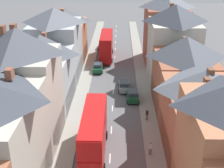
# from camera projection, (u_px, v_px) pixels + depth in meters

# --- Properties ---
(pavement_left) EXTENTS (2.20, 104.00, 0.14)m
(pavement_left) POSITION_uv_depth(u_px,v_px,m) (84.00, 86.00, 53.37)
(pavement_left) COLOR gray
(pavement_left) RESTS_ON ground
(pavement_right) EXTENTS (2.20, 104.00, 0.14)m
(pavement_right) POSITION_uv_depth(u_px,v_px,m) (143.00, 86.00, 53.15)
(pavement_right) COLOR gray
(pavement_right) RESTS_ON ground
(centre_line_dashes) EXTENTS (0.14, 97.80, 0.01)m
(centre_line_dashes) POSITION_uv_depth(u_px,v_px,m) (113.00, 91.00, 51.45)
(centre_line_dashes) COLOR silver
(centre_line_dashes) RESTS_ON ground
(terrace_row_left) EXTENTS (8.00, 69.59, 14.08)m
(terrace_row_left) POSITION_uv_depth(u_px,v_px,m) (25.00, 94.00, 36.68)
(terrace_row_left) COLOR #BCB7A8
(terrace_row_left) RESTS_ON ground
(terrace_row_right) EXTENTS (8.00, 70.28, 14.37)m
(terrace_row_right) POSITION_uv_depth(u_px,v_px,m) (200.00, 96.00, 35.47)
(terrace_row_right) COLOR #B2704C
(terrace_row_right) RESTS_ON ground
(double_decker_bus_lead) EXTENTS (2.74, 10.80, 5.30)m
(double_decker_bus_lead) POSITION_uv_depth(u_px,v_px,m) (106.00, 45.00, 66.22)
(double_decker_bus_lead) COLOR #B70F0F
(double_decker_bus_lead) RESTS_ON ground
(double_decker_bus_mid_street) EXTENTS (2.74, 10.80, 5.30)m
(double_decker_bus_mid_street) POSITION_uv_depth(u_px,v_px,m) (94.00, 133.00, 34.50)
(double_decker_bus_mid_street) COLOR red
(double_decker_bus_mid_street) RESTS_ON ground
(car_near_silver) EXTENTS (1.90, 4.28, 1.60)m
(car_near_silver) POSITION_uv_depth(u_px,v_px,m) (102.00, 46.00, 73.15)
(car_near_silver) COLOR maroon
(car_near_silver) RESTS_ON ground
(car_parked_left_a) EXTENTS (1.90, 4.29, 1.66)m
(car_parked_left_a) POSITION_uv_depth(u_px,v_px,m) (98.00, 67.00, 59.71)
(car_parked_left_a) COLOR #144728
(car_parked_left_a) RESTS_ON ground
(car_parked_right_a) EXTENTS (1.90, 3.84, 1.66)m
(car_parked_right_a) POSITION_uv_depth(u_px,v_px,m) (133.00, 95.00, 48.07)
(car_parked_right_a) COLOR #144728
(car_parked_right_a) RESTS_ON ground
(car_mid_black) EXTENTS (1.90, 4.35, 1.59)m
(car_mid_black) POSITION_uv_depth(u_px,v_px,m) (124.00, 86.00, 51.67)
(car_mid_black) COLOR gray
(car_mid_black) RESTS_ON ground
(pedestrian_far_left) EXTENTS (0.36, 0.22, 1.61)m
(pedestrian_far_left) POSITION_uv_depth(u_px,v_px,m) (150.00, 148.00, 34.99)
(pedestrian_far_left) COLOR brown
(pedestrian_far_left) RESTS_ON pavement_right
(pedestrian_far_right) EXTENTS (0.36, 0.22, 1.61)m
(pedestrian_far_right) POSITION_uv_depth(u_px,v_px,m) (147.00, 114.00, 42.23)
(pedestrian_far_right) COLOR brown
(pedestrian_far_right) RESTS_ON pavement_right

